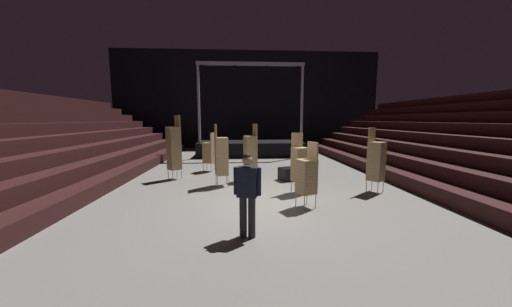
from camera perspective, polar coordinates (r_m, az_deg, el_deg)
ground_plane at (r=7.71m, az=1.81°, el=-11.05°), size 22.00×30.00×0.10m
arena_end_wall at (r=22.34m, az=-1.81°, el=11.62°), size 22.00×0.30×8.00m
bleacher_bank_right at (r=12.02m, az=42.84°, el=2.64°), size 6.00×24.00×3.60m
stage_riser at (r=17.36m, az=-1.25°, el=1.50°), size 6.80×2.81×5.79m
man_with_tie at (r=5.28m, az=-1.92°, el=-8.05°), size 0.57×0.32×1.74m
chair_stack_front_left at (r=12.17m, az=-10.27°, el=0.31°), size 0.55×0.55×1.79m
chair_stack_front_right at (r=7.19m, az=11.02°, el=-4.69°), size 0.58×0.58×1.79m
chair_stack_mid_left at (r=10.19m, az=-1.21°, el=0.23°), size 0.55×0.55×2.22m
chair_stack_mid_right at (r=9.36m, az=24.77°, el=-1.39°), size 0.62×0.62×2.14m
chair_stack_mid_centre at (r=10.85m, az=-17.51°, el=1.22°), size 0.62×0.62×2.56m
chair_stack_rear_left at (r=9.42m, az=-7.60°, el=-0.44°), size 0.52×0.52×2.22m
chair_stack_rear_right at (r=8.55m, az=9.55°, el=-2.14°), size 0.56×0.56×1.96m
equipment_road_case at (r=10.51m, az=7.69°, el=-4.39°), size 1.05×0.88×0.49m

